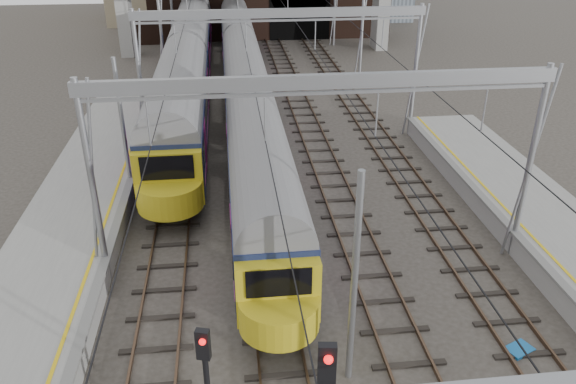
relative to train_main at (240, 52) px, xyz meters
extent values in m
cube|color=gray|center=(-8.20, -32.78, -1.91)|extent=(4.20, 55.00, 1.10)
cube|color=slate|center=(-6.15, -32.78, -1.41)|extent=(0.35, 55.00, 0.12)
cube|color=gold|center=(-6.65, -32.78, -1.35)|extent=(0.12, 55.00, 0.01)
cube|color=#4C3828|center=(-4.72, -20.28, -2.37)|extent=(0.08, 80.00, 0.16)
cube|color=#4C3828|center=(-3.28, -20.28, -2.37)|extent=(0.08, 80.00, 0.16)
cube|color=black|center=(-4.00, -20.28, -2.45)|extent=(2.40, 80.00, 0.14)
cube|color=#4C3828|center=(-0.72, -20.28, -2.37)|extent=(0.08, 80.00, 0.16)
cube|color=#4C3828|center=(0.72, -20.28, -2.37)|extent=(0.08, 80.00, 0.16)
cube|color=black|center=(0.00, -20.28, -2.45)|extent=(2.40, 80.00, 0.14)
cube|color=#4C3828|center=(3.28, -20.28, -2.37)|extent=(0.08, 80.00, 0.16)
cube|color=#4C3828|center=(4.72, -20.28, -2.37)|extent=(0.08, 80.00, 0.16)
cube|color=black|center=(4.00, -20.28, -2.45)|extent=(2.40, 80.00, 0.14)
cube|color=#4C3828|center=(7.28, -20.28, -2.37)|extent=(0.08, 80.00, 0.16)
cube|color=#4C3828|center=(8.72, -20.28, -2.37)|extent=(0.08, 80.00, 0.16)
cube|color=black|center=(8.00, -20.28, -2.45)|extent=(2.40, 80.00, 0.14)
cylinder|color=gray|center=(-6.20, -27.28, 1.54)|extent=(0.24, 0.24, 8.00)
cylinder|color=gray|center=(10.20, -27.28, 1.54)|extent=(0.24, 0.24, 8.00)
cube|color=gray|center=(2.00, -27.28, 5.14)|extent=(16.80, 0.28, 0.50)
cylinder|color=gray|center=(-6.20, -13.28, 1.54)|extent=(0.24, 0.24, 8.00)
cylinder|color=gray|center=(10.20, -13.28, 1.54)|extent=(0.24, 0.24, 8.00)
cube|color=gray|center=(2.00, -13.28, 5.14)|extent=(16.80, 0.28, 0.50)
cylinder|color=gray|center=(-6.20, 0.72, 1.54)|extent=(0.24, 0.24, 8.00)
cylinder|color=gray|center=(10.20, 0.72, 1.54)|extent=(0.24, 0.24, 8.00)
cylinder|color=gray|center=(-6.20, 12.72, 1.54)|extent=(0.24, 0.24, 8.00)
cylinder|color=gray|center=(10.20, 12.72, 1.54)|extent=(0.24, 0.24, 8.00)
cube|color=black|center=(-4.00, -20.28, 3.04)|extent=(0.03, 80.00, 0.03)
cube|color=black|center=(0.00, -20.28, 3.04)|extent=(0.03, 80.00, 0.03)
cube|color=black|center=(4.00, -20.28, 3.04)|extent=(0.03, 80.00, 0.03)
cube|color=black|center=(8.00, -20.28, 3.04)|extent=(0.03, 80.00, 0.03)
cube|color=black|center=(7.00, 15.70, 0.14)|extent=(6.50, 0.10, 5.20)
cube|color=black|center=(-8.00, 15.72, -0.96)|extent=(6.00, 1.50, 3.00)
cube|color=gray|center=(-10.50, 10.72, 1.64)|extent=(1.20, 2.50, 8.20)
cube|color=gray|center=(14.50, 10.72, 1.64)|extent=(1.20, 2.50, 8.20)
cube|color=black|center=(0.00, 0.08, -2.11)|extent=(2.14, 63.38, 0.70)
cube|color=#131B43|center=(0.00, 0.08, -0.25)|extent=(2.72, 63.38, 2.43)
cylinder|color=slate|center=(0.00, 0.08, 0.96)|extent=(2.67, 62.88, 2.67)
cube|color=black|center=(0.00, 0.08, 0.14)|extent=(2.74, 62.18, 0.73)
cube|color=#C63E8C|center=(0.00, 0.08, -0.93)|extent=(2.74, 62.38, 0.12)
cube|color=gold|center=(0.00, -31.76, -0.35)|extent=(2.67, 0.60, 2.23)
cube|color=black|center=(0.00, -31.93, 0.24)|extent=(2.04, 0.08, 0.97)
cube|color=black|center=(-4.00, 12.54, -2.11)|extent=(2.41, 71.30, 0.70)
cube|color=#131B43|center=(-4.00, 12.54, -0.09)|extent=(3.07, 71.30, 2.74)
cylinder|color=slate|center=(-4.00, 12.54, 1.27)|extent=(3.01, 70.80, 3.01)
cube|color=black|center=(-4.00, 12.54, 0.34)|extent=(3.09, 70.10, 0.82)
cube|color=#C63E8C|center=(-4.00, 12.54, -0.86)|extent=(3.09, 70.30, 0.13)
cube|color=gold|center=(-4.00, -23.26, -0.19)|extent=(3.01, 0.60, 2.54)
cube|color=black|center=(-4.00, -23.43, 0.45)|extent=(2.30, 0.08, 1.10)
cube|color=black|center=(-2.12, -35.92, 1.60)|extent=(0.35, 0.26, 0.81)
sphere|color=red|center=(-2.12, -36.04, 1.78)|extent=(0.16, 0.16, 0.16)
cube|color=black|center=(0.42, -37.59, 2.35)|extent=(0.39, 0.23, 0.96)
sphere|color=red|center=(0.42, -37.71, 2.56)|extent=(0.19, 0.19, 0.19)
cube|color=#1663AC|center=(0.48, -28.62, -2.41)|extent=(1.07, 0.93, 0.10)
cube|color=#1663AC|center=(7.78, -32.83, -2.41)|extent=(1.04, 0.91, 0.10)
camera|label=1|loc=(-1.31, -45.85, 10.46)|focal=35.00mm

